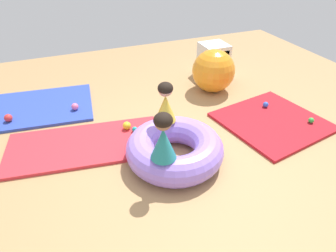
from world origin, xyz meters
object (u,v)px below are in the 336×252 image
play_ball_pink (75,107)px  exercise_ball_large (213,71)px  storage_cube (214,60)px  inflatable_cushion (175,149)px  play_ball_yellow (127,126)px  play_ball_blue (266,105)px  child_in_yellow (165,102)px  play_ball_teal (135,129)px  play_ball_red (8,118)px  play_ball_green (311,120)px  child_in_teal (163,137)px

play_ball_pink → exercise_ball_large: size_ratio=0.15×
play_ball_pink → storage_cube: 2.50m
inflatable_cushion → exercise_ball_large: size_ratio=1.63×
play_ball_yellow → storage_cube: bearing=31.3°
play_ball_blue → storage_cube: storage_cube is taller
child_in_yellow → play_ball_yellow: (-0.38, 0.40, -0.47)m
child_in_yellow → play_ball_teal: (-0.30, 0.30, -0.49)m
exercise_ball_large → inflatable_cushion: bearing=-131.8°
play_ball_red → storage_cube: size_ratio=0.19×
play_ball_teal → play_ball_blue: 1.95m
play_ball_teal → play_ball_blue: (1.94, -0.10, 0.00)m
play_ball_yellow → play_ball_green: bearing=-18.3°
play_ball_yellow → inflatable_cushion: bearing=-65.3°
play_ball_teal → play_ball_green: size_ratio=0.98×
inflatable_cushion → play_ball_blue: size_ratio=13.54×
play_ball_yellow → play_ball_red: size_ratio=1.00×
play_ball_yellow → play_ball_pink: bearing=126.5°
play_ball_green → child_in_teal: bearing=-173.2°
exercise_ball_large → storage_cube: exercise_ball_large is taller
inflatable_cushion → child_in_teal: (-0.24, -0.27, 0.41)m
play_ball_teal → play_ball_red: bearing=150.0°
play_ball_blue → inflatable_cushion: bearing=-161.4°
child_in_yellow → play_ball_pink: (-0.94, 1.15, -0.47)m
play_ball_pink → exercise_ball_large: bearing=-3.1°
play_ball_teal → exercise_ball_large: 1.71m
child_in_yellow → play_ball_green: bearing=23.9°
play_ball_blue → play_ball_red: play_ball_red is taller
play_ball_yellow → play_ball_pink: size_ratio=1.06×
exercise_ball_large → play_ball_green: bearing=-62.7°
play_ball_teal → play_ball_red: 1.74m
inflatable_cushion → child_in_yellow: child_in_yellow is taller
inflatable_cushion → exercise_ball_large: (1.25, 1.40, 0.17)m
child_in_yellow → play_ball_yellow: size_ratio=4.60×
play_ball_yellow → play_ball_green: 2.45m
play_ball_yellow → storage_cube: storage_cube is taller
child_in_teal → play_ball_blue: size_ratio=6.25×
play_ball_blue → child_in_yellow: bearing=-172.9°
child_in_yellow → inflatable_cushion: bearing=-60.5°
play_ball_teal → exercise_ball_large: bearing=25.8°
play_ball_red → exercise_ball_large: bearing=-2.5°
play_ball_green → play_ball_blue: size_ratio=0.91×
play_ball_teal → storage_cube: 2.22m
play_ball_red → play_ball_yellow: bearing=-28.4°
inflatable_cushion → child_in_teal: bearing=-131.1°
play_ball_teal → play_ball_pink: size_ratio=0.73×
play_ball_green → inflatable_cushion: bearing=179.8°
child_in_teal → play_ball_yellow: child_in_teal is taller
play_ball_yellow → play_ball_pink: (-0.56, 0.75, -0.00)m
storage_cube → play_ball_red: bearing=-173.4°
child_in_yellow → play_ball_blue: size_ratio=5.98×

